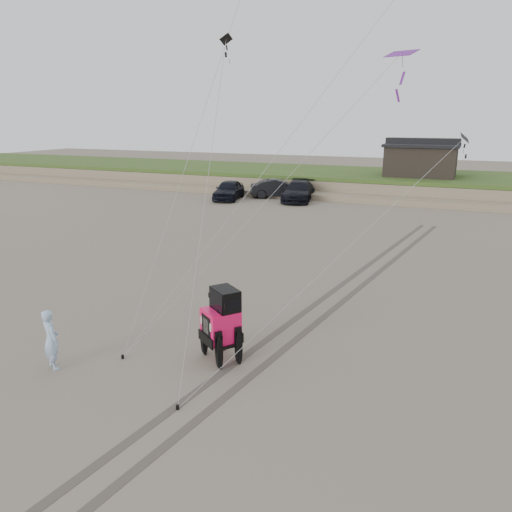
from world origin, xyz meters
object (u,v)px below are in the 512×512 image
at_px(truck_b, 278,189).
at_px(man, 51,339).
at_px(jeep, 221,332).
at_px(truck_c, 298,191).
at_px(truck_a, 229,190).
at_px(cabin, 421,159).

distance_m(truck_b, man, 32.14).
bearing_deg(jeep, truck_c, 140.89).
height_order(truck_a, jeep, jeep).
bearing_deg(truck_c, man, -94.19).
bearing_deg(truck_c, truck_b, 145.87).
height_order(truck_c, jeep, jeep).
bearing_deg(cabin, truck_a, -147.34).
distance_m(jeep, man, 4.73).
bearing_deg(truck_a, jeep, -75.80).
relative_size(cabin, man, 3.65).
height_order(cabin, man, cabin).
relative_size(truck_a, truck_c, 0.86).
distance_m(truck_b, jeep, 30.82).
bearing_deg(jeep, man, -113.47).
relative_size(cabin, truck_a, 1.32).
distance_m(truck_c, man, 30.85).
relative_size(cabin, truck_b, 1.32).
xyz_separation_m(cabin, truck_c, (-9.02, -7.83, -2.41)).
distance_m(truck_b, truck_c, 2.45).
bearing_deg(man, truck_b, -56.22).
bearing_deg(cabin, truck_b, -148.78).
bearing_deg(truck_a, cabin, 21.10).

